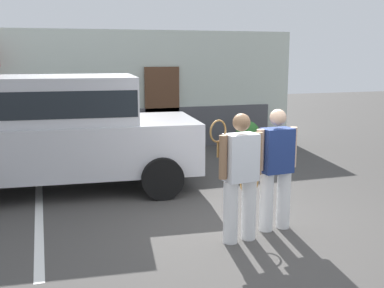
{
  "coord_description": "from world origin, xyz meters",
  "views": [
    {
      "loc": [
        -2.57,
        -5.69,
        2.44
      ],
      "look_at": [
        -0.38,
        1.2,
        1.05
      ],
      "focal_mm": 44.31,
      "sensor_mm": 36.0,
      "label": 1
    }
  ],
  "objects_px": {
    "tennis_player_man": "(240,176)",
    "tennis_player_woman": "(276,168)",
    "parked_suv": "(61,127)",
    "potted_plant_by_porch": "(248,135)"
  },
  "relations": [
    {
      "from": "tennis_player_man",
      "to": "tennis_player_woman",
      "type": "distance_m",
      "value": 0.68
    },
    {
      "from": "tennis_player_woman",
      "to": "potted_plant_by_porch",
      "type": "distance_m",
      "value": 5.31
    },
    {
      "from": "parked_suv",
      "to": "potted_plant_by_porch",
      "type": "bearing_deg",
      "value": 28.76
    },
    {
      "from": "potted_plant_by_porch",
      "to": "tennis_player_man",
      "type": "bearing_deg",
      "value": -115.34
    },
    {
      "from": "tennis_player_woman",
      "to": "potted_plant_by_porch",
      "type": "bearing_deg",
      "value": -115.23
    },
    {
      "from": "tennis_player_man",
      "to": "potted_plant_by_porch",
      "type": "bearing_deg",
      "value": -123.67
    },
    {
      "from": "parked_suv",
      "to": "tennis_player_woman",
      "type": "relative_size",
      "value": 2.79
    },
    {
      "from": "parked_suv",
      "to": "tennis_player_man",
      "type": "distance_m",
      "value": 3.81
    },
    {
      "from": "parked_suv",
      "to": "tennis_player_woman",
      "type": "height_order",
      "value": "parked_suv"
    },
    {
      "from": "tennis_player_man",
      "to": "tennis_player_woman",
      "type": "relative_size",
      "value": 1.0
    }
  ]
}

